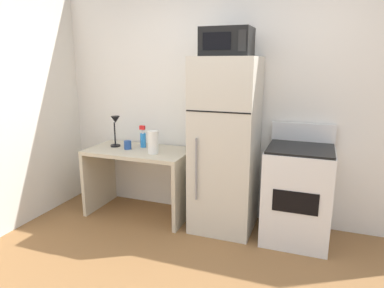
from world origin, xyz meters
TOP-DOWN VIEW (x-y plane):
  - wall_back_white at (0.00, 1.70)m, footprint 5.00×0.10m
  - desk at (-1.12, 1.32)m, footprint 1.13×0.62m
  - desk_lamp at (-1.42, 1.34)m, footprint 0.14×0.12m
  - paper_towel_roll at (-0.90, 1.23)m, footprint 0.11×0.11m
  - coffee_mug at (-1.24, 1.30)m, footprint 0.08×0.08m
  - spray_bottle at (-1.13, 1.43)m, footprint 0.06×0.06m
  - refrigerator at (-0.14, 1.33)m, footprint 0.61×0.62m
  - microwave at (-0.14, 1.31)m, footprint 0.46×0.35m
  - oven_range at (0.58, 1.33)m, footprint 0.61×0.61m

SIDE VIEW (x-z plane):
  - oven_range at x=0.58m, z-range -0.08..1.02m
  - desk at x=-1.12m, z-range 0.15..0.90m
  - coffee_mug at x=-1.24m, z-range 0.75..0.84m
  - spray_bottle at x=-1.13m, z-range 0.72..0.97m
  - refrigerator at x=-0.14m, z-range 0.00..1.74m
  - paper_towel_roll at x=-0.90m, z-range 0.75..0.99m
  - desk_lamp at x=-1.42m, z-range 0.81..1.17m
  - wall_back_white at x=0.00m, z-range 0.00..2.60m
  - microwave at x=-0.14m, z-range 1.74..2.00m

